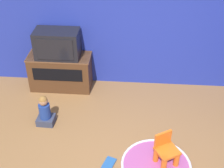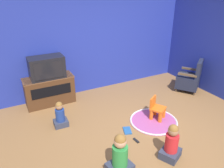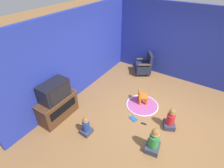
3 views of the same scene
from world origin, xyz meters
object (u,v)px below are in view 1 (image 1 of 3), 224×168
book (109,164)px  television (57,44)px  tv_cabinet (61,71)px  yellow_kid_chair (166,152)px  child_watching_left (45,112)px

book → television: bearing=50.0°
tv_cabinet → yellow_kid_chair: (1.89, -1.77, -0.15)m
television → book: (1.08, -1.86, -0.94)m
television → yellow_kid_chair: bearing=-42.9°
tv_cabinet → child_watching_left: bearing=-92.5°
tv_cabinet → television: television is taller
tv_cabinet → television: 0.59m
yellow_kid_chair → television: bearing=106.4°
yellow_kid_chair → child_watching_left: child_watching_left is taller
tv_cabinet → television: bearing=-90.0°
yellow_kid_chair → child_watching_left: bearing=129.3°
tv_cabinet → book: bearing=-60.0°
yellow_kid_chair → book: bearing=156.7°
tv_cabinet → child_watching_left: size_ratio=2.09×
television → book: 2.35m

